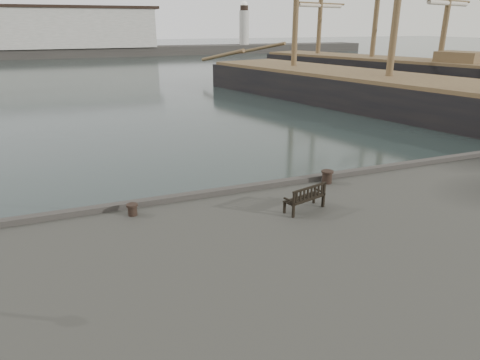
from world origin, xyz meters
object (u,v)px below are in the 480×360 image
Objects in this scene: bollard_left at (132,210)px; tall_ship_main at (386,100)px; tall_ship_far at (370,73)px; bench at (305,202)px; bollard_right at (327,177)px.

tall_ship_main is at bearing 36.30° from bollard_left.
tall_ship_far is (35.58, 34.73, -0.86)m from bollard_left.
bench is at bearing -17.60° from bollard_left.
tall_ship_main is at bearing -143.93° from tall_ship_far.
tall_ship_far is at bearing 34.31° from bench.
tall_ship_main reaches higher than bollard_left.
bollard_left is 30.01m from tall_ship_main.
bollard_left is at bearing -158.62° from tall_ship_main.
bench is 0.03× the size of tall_ship_main.
bollard_left is 0.01× the size of tall_ship_far.
bollard_left is (-4.98, 1.58, -0.08)m from bench.
bollard_left is 0.77× the size of bollard_right.
bench is 4.12× the size of bollard_left.
tall_ship_main is (19.20, 19.34, -1.03)m from bench.
tall_ship_main is 20.45m from tall_ship_far.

